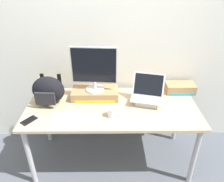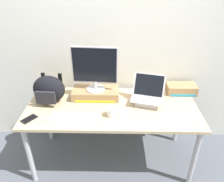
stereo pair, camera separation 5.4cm
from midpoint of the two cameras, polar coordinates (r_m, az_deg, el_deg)
ground_plane at (r=2.71m, az=0.59°, el=-16.96°), size 20.00×20.00×0.00m
back_wall at (r=2.43m, az=0.89°, el=13.73°), size 7.00×0.10×2.60m
desk at (r=2.27m, az=0.68°, el=-5.47°), size 1.74×0.77×0.73m
toner_box_yellow at (r=2.37m, az=-3.61°, el=-0.55°), size 0.50×0.25×0.09m
desktop_monitor at (r=2.23m, az=-3.85°, el=5.93°), size 0.47×0.20×0.47m
open_laptop at (r=2.29m, az=9.90°, el=-1.77°), size 0.37×0.32×0.29m
external_keyboard at (r=2.08m, az=-9.39°, el=-6.90°), size 0.44×0.16×0.02m
messenger_backpack at (r=2.32m, az=-15.50°, el=0.43°), size 0.34×0.27×0.29m
coffee_mug at (r=2.07m, az=0.79°, el=-5.58°), size 0.13×0.08×0.09m
cell_phone at (r=2.18m, az=-20.17°, el=-6.86°), size 0.15×0.16×0.01m
plush_toy at (r=2.57m, az=-14.80°, el=1.23°), size 0.11×0.11×0.11m
toner_box_cyan at (r=2.57m, az=18.22°, el=0.56°), size 0.32×0.18×0.10m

